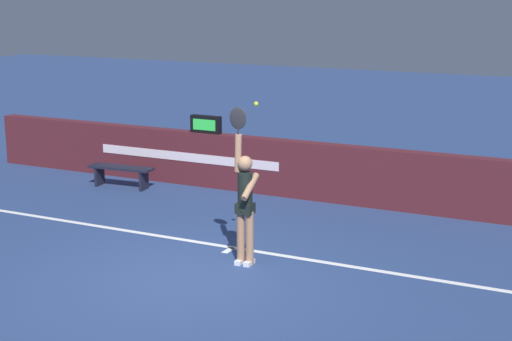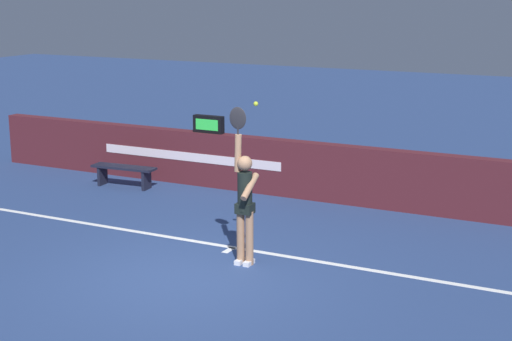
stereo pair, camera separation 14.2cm
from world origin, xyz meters
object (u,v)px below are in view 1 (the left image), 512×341
(speed_display, at_px, (206,124))
(courtside_bench_near, at_px, (121,172))
(tennis_player, at_px, (245,200))
(tennis_ball, at_px, (256,104))

(speed_display, distance_m, courtside_bench_near, 2.09)
(tennis_player, distance_m, courtside_bench_near, 5.55)
(tennis_ball, bearing_deg, tennis_player, -170.62)
(speed_display, height_order, tennis_ball, tennis_ball)
(tennis_ball, relative_size, courtside_bench_near, 0.05)
(tennis_player, distance_m, tennis_ball, 1.51)
(speed_display, xyz_separation_m, tennis_ball, (3.14, -4.01, 1.17))
(tennis_player, relative_size, tennis_ball, 34.71)
(tennis_player, xyz_separation_m, courtside_bench_near, (-4.55, 3.11, -0.67))
(tennis_player, relative_size, courtside_bench_near, 1.67)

